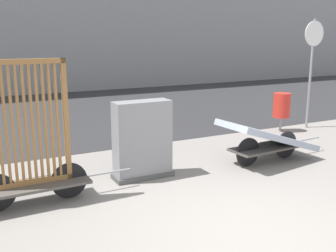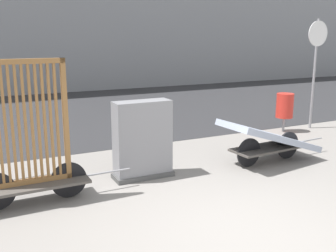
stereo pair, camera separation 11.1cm
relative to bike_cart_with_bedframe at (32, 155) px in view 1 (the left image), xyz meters
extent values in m
plane|color=gray|center=(2.13, -2.18, -0.74)|extent=(60.00, 60.00, 0.00)
cube|color=#2D2D30|center=(2.13, 6.75, -0.73)|extent=(56.00, 9.23, 0.01)
cube|color=#4C4742|center=(-0.01, 0.00, -0.45)|extent=(1.55, 0.60, 0.04)
cylinder|color=black|center=(0.49, 0.01, -0.47)|extent=(0.54, 0.05, 0.54)
cylinder|color=gray|center=(1.11, 0.03, -0.45)|extent=(0.70, 0.05, 0.03)
cube|color=olive|center=(-0.01, 0.00, -0.40)|extent=(1.08, 0.10, 0.07)
cube|color=olive|center=(-0.01, 0.00, 1.28)|extent=(1.08, 0.10, 0.07)
cube|color=olive|center=(0.50, 0.01, 0.44)|extent=(0.07, 0.07, 1.75)
cube|color=olive|center=(-0.31, -0.01, 0.44)|extent=(0.04, 0.05, 1.68)
cube|color=olive|center=(-0.22, -0.01, 0.44)|extent=(0.04, 0.05, 1.68)
cube|color=olive|center=(-0.13, 0.00, 0.44)|extent=(0.04, 0.05, 1.68)
cube|color=olive|center=(-0.05, 0.00, 0.44)|extent=(0.04, 0.05, 1.68)
cube|color=olive|center=(0.04, 0.00, 0.44)|extent=(0.04, 0.05, 1.68)
cube|color=olive|center=(0.12, 0.00, 0.44)|extent=(0.04, 0.05, 1.68)
cube|color=olive|center=(0.21, 0.00, 0.44)|extent=(0.04, 0.05, 1.68)
cube|color=olive|center=(0.29, 0.01, 0.44)|extent=(0.04, 0.05, 1.68)
cube|color=olive|center=(0.38, 0.01, 0.44)|extent=(0.04, 0.05, 1.68)
cube|color=#4C4742|center=(4.27, 0.00, -0.45)|extent=(1.57, 0.67, 0.04)
cylinder|color=black|center=(4.77, 0.03, -0.47)|extent=(0.54, 0.07, 0.54)
cylinder|color=black|center=(3.77, -0.03, -0.47)|extent=(0.54, 0.07, 0.54)
cylinder|color=gray|center=(5.38, 0.08, -0.45)|extent=(0.70, 0.08, 0.03)
cube|color=#9EA8BC|center=(4.27, 0.00, -0.22)|extent=(1.98, 1.01, 0.72)
cube|color=#4C4C4C|center=(1.81, 0.32, -0.70)|extent=(1.02, 0.41, 0.08)
cube|color=gray|center=(1.81, 0.32, -0.08)|extent=(0.96, 0.35, 1.31)
cylinder|color=gray|center=(6.26, 1.79, -0.56)|extent=(0.06, 0.06, 0.36)
cylinder|color=red|center=(6.26, 1.79, -0.07)|extent=(0.42, 0.42, 0.61)
cylinder|color=gray|center=(7.17, 1.79, 0.65)|extent=(0.06, 0.06, 2.78)
cylinder|color=white|center=(7.17, 1.77, 1.68)|extent=(0.63, 0.02, 0.63)
camera|label=1|loc=(-0.71, -5.52, 1.60)|focal=42.00mm
camera|label=2|loc=(-0.62, -5.57, 1.60)|focal=42.00mm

